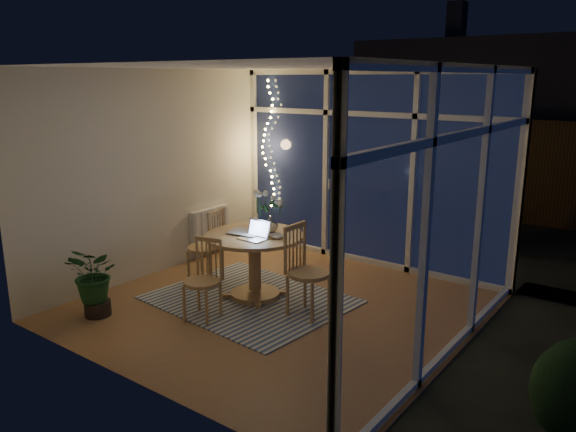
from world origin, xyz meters
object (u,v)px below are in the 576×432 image
Objects in this scene: dining_table at (255,266)px; chair_left at (205,246)px; chair_front at (202,280)px; flower_vase at (270,223)px; laptop at (253,230)px; potted_plant at (96,282)px; chair_right at (309,271)px.

dining_table is 1.16× the size of chair_left.
chair_left is (-0.79, -0.00, 0.10)m from dining_table.
dining_table is at bearing 72.91° from chair_front.
flower_vase is at bearing 89.77° from chair_left.
potted_plant is (-1.16, -1.23, -0.49)m from laptop.
chair_left is 0.95× the size of chair_right.
chair_front is (-0.06, -0.79, 0.05)m from dining_table.
flower_vase is (0.08, 0.20, 0.49)m from dining_table.
flower_vase is (0.14, 0.98, 0.43)m from chair_front.
dining_table is 0.53m from laptop.
chair_right is 1.16× the size of chair_front.
flower_vase is at bearing 68.34° from dining_table.
flower_vase is at bearing 69.34° from chair_front.
chair_left is 1.58m from chair_right.
dining_table is 3.74× the size of laptop.
laptop reaches higher than dining_table.
chair_left is 0.97m from flower_vase.
dining_table is at bearing -111.66° from flower_vase.
dining_table is 5.33× the size of flower_vase.
chair_left is 1.27× the size of potted_plant.
flower_vase is 0.28× the size of potted_plant.
potted_plant is (-0.25, -1.39, -0.10)m from chair_left.
chair_front reaches higher than dining_table.
laptop is (0.18, 0.62, 0.44)m from chair_front.
dining_table is 1.74m from potted_plant.
chair_left is 1.42m from potted_plant.
chair_left is 4.58× the size of flower_vase.
chair_right reaches higher than potted_plant.
chair_left reaches higher than potted_plant.
chair_left is at bearing 79.97° from potted_plant.
laptop is (0.91, -0.17, 0.39)m from chair_left.
chair_right is at bearing 36.27° from potted_plant.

